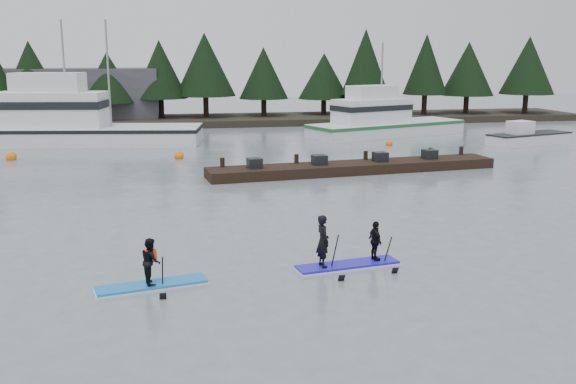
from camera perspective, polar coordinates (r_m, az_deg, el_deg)
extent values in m
plane|color=slate|center=(18.74, 3.49, -7.07)|extent=(160.00, 160.00, 0.00)
cube|color=#2D281E|center=(59.59, -6.59, 6.35)|extent=(70.00, 8.00, 0.60)
cube|color=#4C4C51|center=(61.99, -19.93, 7.98)|extent=(18.00, 6.00, 5.00)
cube|color=white|center=(47.82, -17.89, 4.23)|extent=(17.24, 7.23, 2.23)
cube|color=white|center=(48.18, -20.38, 6.90)|extent=(7.95, 4.49, 2.41)
cylinder|color=gray|center=(47.69, -19.24, 9.89)|extent=(0.14, 0.14, 7.31)
cube|color=white|center=(51.23, 8.75, 5.14)|extent=(13.44, 7.89, 1.85)
cube|color=white|center=(50.07, 7.44, 7.15)|extent=(6.39, 4.49, 1.85)
cylinder|color=gray|center=(50.51, 8.32, 9.56)|extent=(0.14, 0.14, 6.07)
cube|color=white|center=(48.61, 20.64, 4.48)|extent=(6.76, 3.78, 0.76)
cube|color=black|center=(34.44, 5.92, 2.18)|extent=(16.00, 3.90, 0.53)
sphere|color=orange|center=(45.14, 8.97, 4.09)|extent=(0.48, 0.48, 0.48)
sphere|color=orange|center=(39.46, -9.66, 2.94)|extent=(0.58, 0.58, 0.58)
sphere|color=orange|center=(41.81, -23.36, 2.63)|extent=(0.64, 0.64, 0.64)
cube|color=blue|center=(17.86, -12.00, -8.11)|extent=(3.03, 1.30, 0.11)
imported|color=black|center=(17.64, -12.10, -6.01)|extent=(0.59, 0.70, 1.26)
cube|color=#FF3E15|center=(17.59, -12.12, -5.55)|extent=(0.33, 0.26, 0.32)
cylinder|color=black|center=(17.62, -11.09, -7.57)|extent=(0.09, 0.88, 1.49)
cube|color=#1D16D7|center=(19.16, 5.31, -6.48)|extent=(3.19, 1.20, 0.11)
imported|color=black|center=(18.60, 3.12, -4.36)|extent=(0.45, 0.61, 1.54)
cylinder|color=black|center=(18.64, 4.08, -5.78)|extent=(0.05, 0.94, 1.59)
imported|color=black|center=(19.35, 7.77, -4.32)|extent=(0.40, 0.74, 1.20)
cylinder|color=black|center=(19.41, 8.69, -5.73)|extent=(0.05, 0.87, 1.47)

